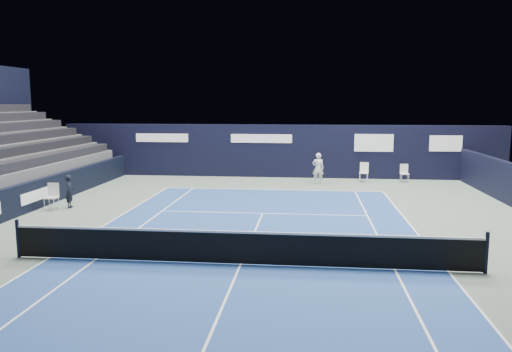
{
  "coord_description": "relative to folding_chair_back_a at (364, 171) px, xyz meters",
  "views": [
    {
      "loc": [
        1.81,
        -12.97,
        4.37
      ],
      "look_at": [
        -0.42,
        7.83,
        1.3
      ],
      "focal_mm": 35.0,
      "sensor_mm": 36.0,
      "label": 1
    }
  ],
  "objects": [
    {
      "name": "folding_chair_back_a",
      "position": [
        0.0,
        0.0,
        0.0
      ],
      "size": [
        0.56,
        0.55,
        1.08
      ],
      "rotation": [
        0.0,
        0.0,
        -0.2
      ],
      "color": "white",
      "rests_on": "ground"
    },
    {
      "name": "court_markings",
      "position": [
        -4.88,
        -15.15,
        -0.61
      ],
      "size": [
        11.03,
        23.83,
        0.0
      ],
      "color": "white",
      "rests_on": "court_surface"
    },
    {
      "name": "court_surface",
      "position": [
        -4.88,
        -15.15,
        -0.61
      ],
      "size": [
        10.97,
        23.77,
        0.01
      ],
      "primitive_type": "cube",
      "color": "navy",
      "rests_on": "ground"
    },
    {
      "name": "tennis_player",
      "position": [
        -2.58,
        -1.08,
        0.24
      ],
      "size": [
        0.63,
        0.82,
        1.7
      ],
      "color": "silver",
      "rests_on": "ground"
    },
    {
      "name": "folding_chair_back_b",
      "position": [
        2.22,
        0.11,
        -0.05
      ],
      "size": [
        0.46,
        0.44,
        1.0
      ],
      "rotation": [
        0.0,
        0.0,
        0.04
      ],
      "color": "silver",
      "rests_on": "ground"
    },
    {
      "name": "side_barrier_left",
      "position": [
        -14.38,
        -9.18,
        -0.02
      ],
      "size": [
        0.33,
        22.0,
        1.2
      ],
      "color": "black",
      "rests_on": "ground"
    },
    {
      "name": "ground",
      "position": [
        -4.88,
        -13.15,
        -0.62
      ],
      "size": [
        48.0,
        48.0,
        0.0
      ],
      "primitive_type": "plane",
      "color": "#58685D",
      "rests_on": "ground"
    },
    {
      "name": "line_judge",
      "position": [
        -13.05,
        -8.48,
        0.08
      ],
      "size": [
        0.44,
        0.57,
        1.39
      ],
      "primitive_type": "imported",
      "rotation": [
        0.0,
        0.0,
        1.81
      ],
      "color": "black",
      "rests_on": "ground"
    },
    {
      "name": "tennis_net",
      "position": [
        -4.88,
        -15.15,
        -0.11
      ],
      "size": [
        12.9,
        0.1,
        1.1
      ],
      "color": "black",
      "rests_on": "ground"
    },
    {
      "name": "back_sponsor_wall",
      "position": [
        -4.88,
        1.35,
        0.94
      ],
      "size": [
        26.0,
        0.63,
        3.1
      ],
      "color": "black",
      "rests_on": "ground"
    },
    {
      "name": "line_judge_chair",
      "position": [
        -13.61,
        -8.88,
        0.01
      ],
      "size": [
        0.48,
        0.47,
        1.09
      ],
      "rotation": [
        0.0,
        0.0,
        0.0
      ],
      "color": "white",
      "rests_on": "ground"
    }
  ]
}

